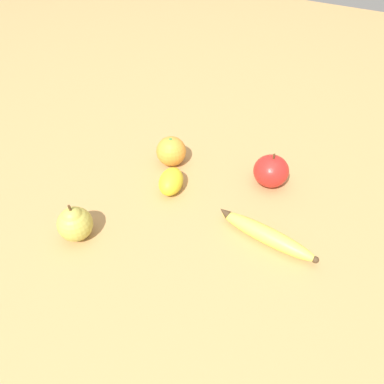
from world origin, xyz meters
TOP-DOWN VIEW (x-y plane):
  - ground_plane at (0.00, 0.00)m, footprint 3.00×3.00m
  - banana at (0.01, 0.16)m, footprint 0.07×0.23m
  - orange at (-0.12, -0.14)m, footprint 0.07×0.07m
  - pear at (0.18, -0.19)m, footprint 0.07×0.07m
  - apple at (-0.16, 0.11)m, footprint 0.08×0.08m
  - lemon at (-0.03, -0.09)m, footprint 0.09×0.07m

SIDE VIEW (x-z plane):
  - ground_plane at x=0.00m, z-range 0.00..0.00m
  - banana at x=0.01m, z-range 0.00..0.04m
  - lemon at x=-0.03m, z-range 0.00..0.05m
  - orange at x=-0.12m, z-range 0.00..0.07m
  - apple at x=-0.16m, z-range -0.01..0.08m
  - pear at x=0.18m, z-range -0.01..0.08m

